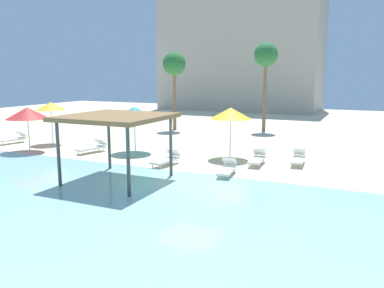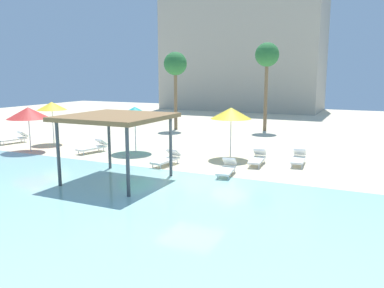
# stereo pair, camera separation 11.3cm
# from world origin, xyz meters

# --- Properties ---
(ground_plane) EXTENTS (80.00, 80.00, 0.00)m
(ground_plane) POSITION_xyz_m (0.00, 0.00, 0.00)
(ground_plane) COLOR beige
(lagoon_water) EXTENTS (44.00, 13.50, 0.04)m
(lagoon_water) POSITION_xyz_m (0.00, -5.25, 0.02)
(lagoon_water) COLOR #99D1C6
(lagoon_water) RESTS_ON ground
(shade_pavilion) EXTENTS (4.06, 4.06, 2.88)m
(shade_pavilion) POSITION_xyz_m (-2.98, -1.06, 2.70)
(shade_pavilion) COLOR #42474C
(shade_pavilion) RESTS_ON ground
(beach_umbrella_yellow_0) EXTENTS (1.93, 1.93, 2.78)m
(beach_umbrella_yellow_0) POSITION_xyz_m (-12.43, 4.86, 2.51)
(beach_umbrella_yellow_0) COLOR silver
(beach_umbrella_yellow_0) RESTS_ON ground
(beach_umbrella_red_1) EXTENTS (2.46, 2.46, 2.65)m
(beach_umbrella_red_1) POSITION_xyz_m (-11.71, 2.24, 2.31)
(beach_umbrella_red_1) COLOR silver
(beach_umbrella_red_1) RESTS_ON ground
(beach_umbrella_teal_2) EXTENTS (2.35, 2.35, 2.70)m
(beach_umbrella_teal_2) POSITION_xyz_m (-5.84, 4.69, 2.38)
(beach_umbrella_teal_2) COLOR silver
(beach_umbrella_teal_2) RESTS_ON ground
(beach_umbrella_yellow_3) EXTENTS (2.21, 2.21, 2.79)m
(beach_umbrella_yellow_3) POSITION_xyz_m (-0.19, 5.49, 2.48)
(beach_umbrella_yellow_3) COLOR silver
(beach_umbrella_yellow_3) RESTS_ON ground
(lounge_chair_0) EXTENTS (1.03, 1.98, 0.74)m
(lounge_chair_0) POSITION_xyz_m (-8.08, 3.60, 0.33)
(lounge_chair_0) COLOR white
(lounge_chair_0) RESTS_ON ground
(lounge_chair_1) EXTENTS (0.74, 1.94, 0.74)m
(lounge_chair_1) POSITION_xyz_m (1.60, 4.59, 0.33)
(lounge_chair_1) COLOR white
(lounge_chair_1) RESTS_ON ground
(lounge_chair_2) EXTENTS (0.82, 1.95, 0.74)m
(lounge_chair_2) POSITION_xyz_m (-2.53, 2.52, 0.33)
(lounge_chair_2) COLOR white
(lounge_chair_2) RESTS_ON ground
(lounge_chair_3) EXTENTS (0.86, 1.96, 0.74)m
(lounge_chair_3) POSITION_xyz_m (0.92, 1.90, 0.33)
(lounge_chair_3) COLOR white
(lounge_chair_3) RESTS_ON ground
(lounge_chair_4) EXTENTS (1.01, 1.98, 0.74)m
(lounge_chair_4) POSITION_xyz_m (-14.93, 3.88, 0.33)
(lounge_chair_4) COLOR white
(lounge_chair_4) RESTS_ON ground
(lounge_chair_6) EXTENTS (0.77, 1.94, 0.74)m
(lounge_chair_6) POSITION_xyz_m (3.49, 5.50, 0.33)
(lounge_chair_6) COLOR white
(lounge_chair_6) RESTS_ON ground
(palm_tree_1) EXTENTS (1.90, 1.90, 6.38)m
(palm_tree_1) POSITION_xyz_m (-8.16, 14.33, 5.27)
(palm_tree_1) COLOR brown
(palm_tree_1) RESTS_ON ground
(palm_tree_3) EXTENTS (1.90, 1.90, 7.06)m
(palm_tree_3) POSITION_xyz_m (-1.19, 16.70, 5.91)
(palm_tree_3) COLOR brown
(palm_tree_3) RESTS_ON ground
(hotel_block_0) EXTENTS (20.21, 9.11, 15.96)m
(hotel_block_0) POSITION_xyz_m (-9.25, 35.55, 7.98)
(hotel_block_0) COLOR #B2A893
(hotel_block_0) RESTS_ON ground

